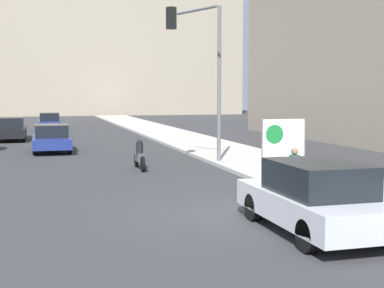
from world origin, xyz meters
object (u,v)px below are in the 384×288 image
car_on_road_nearest (52,138)px  car_on_road_distant (49,122)px  motorcycle_on_road (139,156)px  seated_protester (295,166)px  traffic_light_pole (203,58)px  car_on_road_midblock (10,129)px  protest_banner (283,140)px  parked_car_curbside (315,198)px

car_on_road_nearest → car_on_road_distant: car_on_road_distant is taller
motorcycle_on_road → car_on_road_nearest: bearing=112.6°
seated_protester → traffic_light_pole: (-0.99, 6.38, 3.68)m
car_on_road_midblock → car_on_road_distant: car_on_road_midblock is taller
protest_banner → motorcycle_on_road: (-5.68, 1.07, -0.59)m
parked_car_curbside → car_on_road_nearest: (-5.11, 18.33, -0.05)m
motorcycle_on_road → car_on_road_midblock: bearing=110.5°
traffic_light_pole → parked_car_curbside: traffic_light_pole is taller
seated_protester → car_on_road_midblock: bearing=136.0°
car_on_road_distant → motorcycle_on_road: (3.10, -24.26, -0.21)m
traffic_light_pole → car_on_road_distant: bearing=103.8°
car_on_road_midblock → motorcycle_on_road: size_ratio=2.03×
car_on_road_midblock → car_on_road_distant: bearing=74.4°
parked_car_curbside → car_on_road_nearest: bearing=105.6°
parked_car_curbside → car_on_road_distant: parked_car_curbside is taller
seated_protester → protest_banner: size_ratio=0.61×
parked_car_curbside → car_on_road_midblock: bearing=106.3°
car_on_road_nearest → motorcycle_on_road: size_ratio=2.23×
car_on_road_distant → car_on_road_midblock: bearing=-105.6°
protest_banner → seated_protester: bearing=-111.5°
car_on_road_distant → parked_car_curbside: bearing=-81.9°
protest_banner → car_on_road_nearest: protest_banner is taller
parked_car_curbside → motorcycle_on_road: size_ratio=2.09×
seated_protester → car_on_road_nearest: bearing=138.9°
seated_protester → parked_car_curbside: 4.98m
seated_protester → motorcycle_on_road: seated_protester is taller
car_on_road_nearest → traffic_light_pole: bearing=-50.9°
seated_protester → parked_car_curbside: bearing=-89.8°
seated_protester → traffic_light_pole: traffic_light_pole is taller
traffic_light_pole → car_on_road_nearest: traffic_light_pole is taller
traffic_light_pole → car_on_road_distant: size_ratio=1.55×
car_on_road_nearest → protest_banner: bearing=-44.6°
car_on_road_distant → motorcycle_on_road: car_on_road_distant is taller
traffic_light_pole → car_on_road_distant: 24.86m
car_on_road_nearest → car_on_road_midblock: car_on_road_midblock is taller
protest_banner → car_on_road_nearest: (-8.90, 8.78, -0.40)m
car_on_road_nearest → parked_car_curbside: bearing=-74.4°
seated_protester → car_on_road_distant: 31.02m
car_on_road_nearest → car_on_road_midblock: bearing=108.1°
seated_protester → car_on_road_nearest: (-6.96, 13.71, -0.06)m
traffic_light_pole → car_on_road_nearest: size_ratio=1.42×
seated_protester → car_on_road_midblock: size_ratio=0.28×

